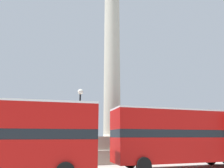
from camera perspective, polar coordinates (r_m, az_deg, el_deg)
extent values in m
plane|color=#ADA89E|center=(21.22, 0.00, -20.99)|extent=(200.00, 200.00, 0.00)
cube|color=#A39E8E|center=(21.16, 0.00, -19.45)|extent=(6.22, 6.22, 1.15)
cube|color=#A39E8E|center=(21.11, 0.00, -16.34)|extent=(4.48, 4.48, 1.15)
cylinder|color=#A39E8E|center=(22.81, 0.00, 7.41)|extent=(1.80, 1.80, 17.24)
cylinder|color=black|center=(13.97, -13.23, -21.71)|extent=(1.02, 0.39, 1.00)
cube|color=#A80F0C|center=(16.73, 19.05, -17.19)|extent=(10.55, 2.74, 1.71)
cube|color=black|center=(16.71, 18.71, -13.32)|extent=(10.55, 2.69, 0.55)
cube|color=#A80F0C|center=(16.75, 18.43, -9.96)|extent=(10.55, 2.74, 1.42)
cube|color=silver|center=(16.82, 18.21, -7.36)|extent=(10.55, 2.74, 0.12)
cylinder|color=black|center=(19.99, 26.28, -18.47)|extent=(1.01, 0.33, 1.00)
cylinder|color=black|center=(16.15, 5.15, -21.06)|extent=(1.01, 0.33, 1.00)
cylinder|color=black|center=(13.93, 9.06, -21.93)|extent=(1.01, 0.33, 1.00)
cube|color=#A39E8E|center=(29.59, 15.04, -16.35)|extent=(3.98, 3.64, 2.51)
ellipsoid|color=brown|center=(29.64, 14.65, -10.70)|extent=(2.25, 1.88, 0.99)
cone|color=brown|center=(29.72, 16.50, -9.72)|extent=(1.11, 0.96, 1.05)
cylinder|color=brown|center=(29.72, 14.53, -8.88)|extent=(0.36, 0.36, 0.90)
sphere|color=brown|center=(29.78, 14.46, -7.76)|extent=(0.28, 0.28, 0.28)
cylinder|color=brown|center=(29.89, 16.05, -12.72)|extent=(0.20, 0.20, 1.17)
cylinder|color=brown|center=(29.35, 16.11, -12.69)|extent=(0.20, 0.20, 1.17)
cylinder|color=brown|center=(29.84, 13.50, -12.88)|extent=(0.20, 0.20, 1.17)
cylinder|color=brown|center=(29.30, 13.52, -12.85)|extent=(0.20, 0.20, 1.17)
cylinder|color=black|center=(17.77, -9.84, -21.32)|extent=(0.31, 0.31, 0.40)
cylinder|color=black|center=(17.67, -9.44, -12.39)|extent=(0.14, 0.14, 5.92)
sphere|color=white|center=(18.08, -9.01, -2.20)|extent=(0.49, 0.49, 0.49)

